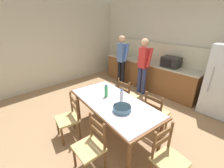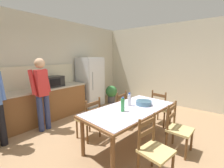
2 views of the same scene
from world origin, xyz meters
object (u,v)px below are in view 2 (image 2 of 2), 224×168
at_px(serving_bowl, 144,103).
at_px(chair_side_near_left, 154,149).
at_px(potted_plant, 111,93).
at_px(refrigerator, 90,82).
at_px(chair_side_near_right, 178,129).
at_px(chair_head_end, 161,108).
at_px(bottle_off_centre, 129,100).
at_px(bottle_near_centre, 123,105).
at_px(chair_side_far_right, 117,109).
at_px(chair_side_far_left, 89,119).
at_px(microwave, 54,81).
at_px(dining_table, 131,112).
at_px(person_at_counter, 42,91).

height_order(serving_bowl, chair_side_near_left, chair_side_near_left).
xyz_separation_m(chair_side_near_left, potted_plant, (2.47, 2.74, -0.06)).
bearing_deg(refrigerator, chair_side_near_right, -105.78).
height_order(refrigerator, chair_head_end, refrigerator).
xyz_separation_m(bottle_off_centre, chair_side_near_left, (-0.63, -0.82, -0.45)).
height_order(bottle_near_centre, chair_side_far_right, bottle_near_centre).
relative_size(chair_side_far_left, potted_plant, 1.36).
bearing_deg(chair_side_far_right, chair_side_far_left, -5.48).
distance_m(chair_side_far_left, chair_side_near_right, 1.76).
xyz_separation_m(refrigerator, serving_bowl, (-0.94, -2.57, -0.05)).
xyz_separation_m(bottle_near_centre, chair_side_near_left, (-0.28, -0.74, -0.45)).
xyz_separation_m(chair_side_far_right, potted_plant, (1.42, 1.32, -0.06)).
xyz_separation_m(refrigerator, chair_side_near_left, (-1.80, -3.17, -0.42)).
height_order(serving_bowl, chair_head_end, chair_head_end).
bearing_deg(microwave, chair_side_near_left, -96.78).
distance_m(bottle_near_centre, potted_plant, 3.01).
distance_m(dining_table, person_at_counter, 2.12).
relative_size(serving_bowl, chair_head_end, 0.35).
distance_m(microwave, chair_side_near_right, 3.38).
xyz_separation_m(chair_side_far_right, chair_head_end, (0.74, -0.85, 0.00)).
xyz_separation_m(bottle_near_centre, chair_head_end, (1.52, -0.17, -0.45)).
xyz_separation_m(refrigerator, person_at_counter, (-2.03, -0.50, 0.10)).
height_order(microwave, bottle_off_centre, microwave).
relative_size(bottle_off_centre, chair_side_near_left, 0.30).
bearing_deg(bottle_near_centre, bottle_off_centre, 12.41).
relative_size(dining_table, potted_plant, 3.10).
xyz_separation_m(bottle_off_centre, chair_side_far_right, (0.42, 0.60, -0.45)).
xyz_separation_m(microwave, potted_plant, (2.09, -0.45, -0.67)).
distance_m(chair_head_end, potted_plant, 2.28).
bearing_deg(dining_table, person_at_counter, 111.14).
bearing_deg(chair_side_far_right, dining_table, 54.14).
xyz_separation_m(chair_side_near_right, potted_plant, (1.60, 2.84, -0.06)).
distance_m(bottle_off_centre, chair_head_end, 1.27).
xyz_separation_m(chair_side_far_left, potted_plant, (2.30, 1.22, -0.06)).
relative_size(microwave, chair_side_near_left, 0.55).
height_order(microwave, serving_bowl, microwave).
height_order(dining_table, chair_side_near_left, chair_side_near_left).
relative_size(chair_side_far_right, chair_side_near_right, 1.00).
xyz_separation_m(chair_side_far_right, chair_side_near_left, (-1.05, -1.42, 0.00)).
distance_m(bottle_off_centre, person_at_counter, 2.05).
height_order(dining_table, potted_plant, dining_table).
bearing_deg(chair_head_end, chair_side_near_left, 116.04).
bearing_deg(serving_bowl, chair_side_far_right, 76.58).
relative_size(chair_side_far_left, chair_side_far_right, 1.00).
distance_m(bottle_near_centre, chair_head_end, 1.59).
distance_m(chair_side_near_right, chair_side_near_left, 0.88).
bearing_deg(bottle_off_centre, serving_bowl, -43.82).
xyz_separation_m(refrigerator, microwave, (-1.42, 0.02, 0.19)).
distance_m(dining_table, chair_side_near_left, 0.91).
xyz_separation_m(bottle_near_centre, person_at_counter, (-0.51, 1.93, 0.08)).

